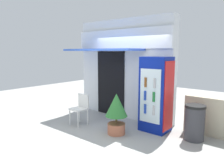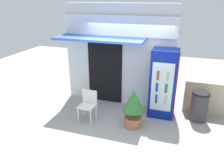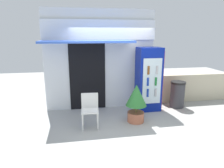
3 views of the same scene
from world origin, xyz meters
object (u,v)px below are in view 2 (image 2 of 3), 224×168
at_px(plastic_chair, 88,103).
at_px(trash_bin, 199,106).
at_px(drink_cooler, 163,84).
at_px(potted_plant_near_shop, 133,105).

height_order(plastic_chair, trash_bin, plastic_chair).
height_order(drink_cooler, potted_plant_near_shop, drink_cooler).
bearing_deg(plastic_chair, potted_plant_near_shop, 3.38).
height_order(drink_cooler, trash_bin, drink_cooler).
relative_size(potted_plant_near_shop, trash_bin, 1.23).
distance_m(potted_plant_near_shop, trash_bin, 1.87).
bearing_deg(trash_bin, plastic_chair, -161.87).
bearing_deg(plastic_chair, drink_cooler, 26.03).
relative_size(plastic_chair, trash_bin, 1.02).
relative_size(plastic_chair, potted_plant_near_shop, 0.83).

